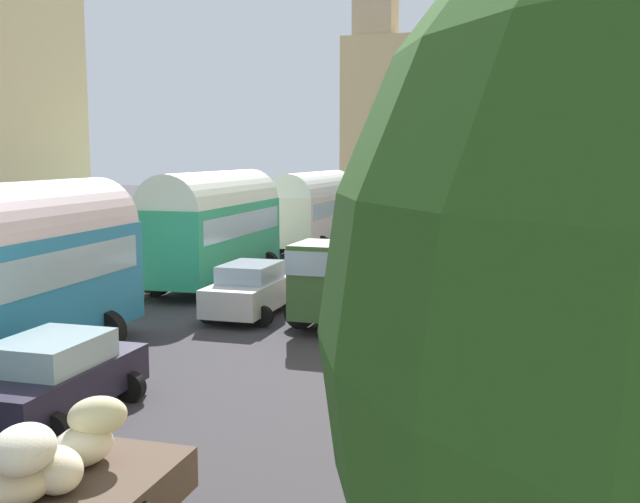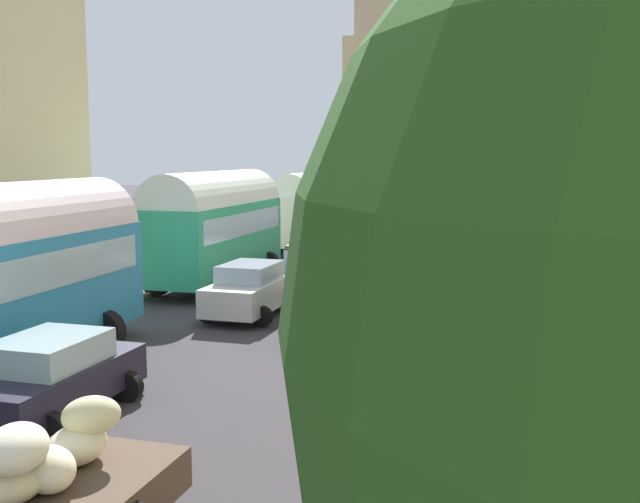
% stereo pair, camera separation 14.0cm
% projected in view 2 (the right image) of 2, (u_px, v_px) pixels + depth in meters
% --- Properties ---
extents(ground_plane, '(154.00, 154.00, 0.00)m').
position_uv_depth(ground_plane, '(347.00, 288.00, 27.25)').
color(ground_plane, '#373539').
extents(sidewalk_left, '(2.50, 70.00, 0.14)m').
position_uv_depth(sidewalk_left, '(170.00, 277.00, 29.39)').
color(sidewalk_left, '#9C968C').
rests_on(sidewalk_left, ground).
extents(sidewalk_right, '(2.50, 70.00, 0.14)m').
position_uv_depth(sidewalk_right, '(555.00, 298.00, 25.09)').
color(sidewalk_right, gray).
rests_on(sidewalk_right, ground).
extents(distant_church, '(13.73, 6.76, 22.23)m').
position_uv_depth(distant_church, '(449.00, 116.00, 51.43)').
color(distant_church, tan).
rests_on(distant_church, ground).
extents(parked_bus_2, '(3.42, 8.07, 4.25)m').
position_uv_depth(parked_bus_2, '(215.00, 223.00, 27.50)').
color(parked_bus_2, '#2A986A').
rests_on(parked_bus_2, ground).
extents(parked_bus_3, '(3.20, 8.41, 3.98)m').
position_uv_depth(parked_bus_3, '(316.00, 206.00, 38.25)').
color(parked_bus_3, beige).
rests_on(parked_bus_3, ground).
extents(cargo_truck_1, '(3.06, 6.77, 2.48)m').
position_uv_depth(cargo_truck_1, '(348.00, 280.00, 21.60)').
color(cargo_truck_1, '#365C2C').
rests_on(cargo_truck_1, ground).
extents(car_0, '(2.39, 4.08, 1.69)m').
position_uv_depth(car_0, '(391.00, 265.00, 27.24)').
color(car_0, silver).
rests_on(car_0, ground).
extents(car_1, '(2.41, 4.11, 1.54)m').
position_uv_depth(car_1, '(436.00, 233.00, 38.93)').
color(car_1, gray).
rests_on(car_1, ground).
extents(car_2, '(2.24, 3.84, 1.49)m').
position_uv_depth(car_2, '(455.00, 223.00, 44.78)').
color(car_2, '#1D2D25').
rests_on(car_2, ground).
extents(car_3, '(2.41, 3.96, 1.54)m').
position_uv_depth(car_3, '(50.00, 377.00, 13.81)').
color(car_3, '#221E30').
rests_on(car_3, ground).
extents(car_4, '(2.31, 3.97, 1.62)m').
position_uv_depth(car_4, '(250.00, 290.00, 22.49)').
color(car_4, silver).
rests_on(car_4, ground).
extents(car_5, '(2.33, 4.43, 1.40)m').
position_uv_depth(car_5, '(316.00, 262.00, 28.90)').
color(car_5, '#B52824').
rests_on(car_5, ground).
extents(car_6, '(2.44, 3.81, 1.43)m').
position_uv_depth(car_6, '(386.00, 230.00, 40.79)').
color(car_6, '#3E86C1').
rests_on(car_6, ground).
extents(pedestrian_1, '(0.43, 0.43, 1.76)m').
position_uv_depth(pedestrian_1, '(552.00, 286.00, 21.84)').
color(pedestrian_1, '#493B40').
rests_on(pedestrian_1, ground).
extents(pedestrian_2, '(0.40, 0.40, 1.84)m').
position_uv_depth(pedestrian_2, '(546.00, 297.00, 20.17)').
color(pedestrian_2, '#2E2350').
rests_on(pedestrian_2, ground).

